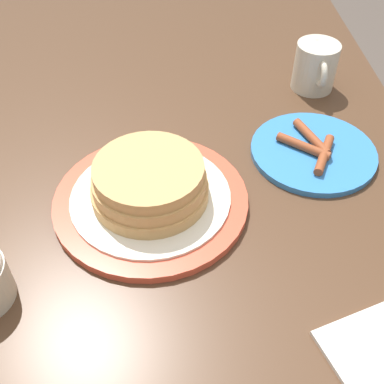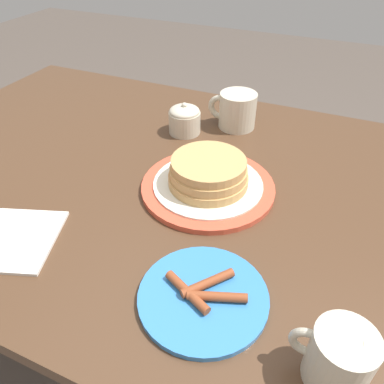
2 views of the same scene
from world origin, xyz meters
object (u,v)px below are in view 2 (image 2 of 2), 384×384
Objects in this scene: pancake_plate at (208,178)px; side_plate_bacon at (203,296)px; creamer_pitcher at (340,358)px; sugar_bowl at (185,119)px; coffee_mug at (236,110)px; napkin at (8,239)px.

side_plate_bacon is (-0.09, 0.25, -0.02)m from pancake_plate.
sugar_bowl is at bearing -49.13° from creamer_pitcher.
pancake_plate is at bearing 125.70° from sugar_bowl.
coffee_mug is at bearing -76.50° from side_plate_bacon.
pancake_plate is at bearing -69.75° from side_plate_bacon.
pancake_plate is 1.40× the size of side_plate_bacon.
side_plate_bacon is at bearing 110.25° from pancake_plate.
pancake_plate is 0.38m from napkin.
side_plate_bacon is 0.36m from napkin.
sugar_bowl is 0.49m from napkin.
napkin is (0.23, 0.56, -0.04)m from coffee_mug.
napkin is (0.12, 0.48, -0.03)m from sugar_bowl.
napkin is (0.36, 0.02, -0.00)m from side_plate_bacon.
creamer_pitcher reaches higher than sugar_bowl.
napkin is (0.55, -0.02, -0.04)m from creamer_pitcher.
coffee_mug is 0.14m from sugar_bowl.
sugar_bowl is at bearing 37.28° from coffee_mug.
sugar_bowl reaches higher than napkin.
creamer_pitcher is (-0.32, 0.58, -0.00)m from coffee_mug.
sugar_bowl is at bearing -54.30° from pancake_plate.
side_plate_bacon is at bearing -176.25° from napkin.
pancake_plate reaches higher than side_plate_bacon.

